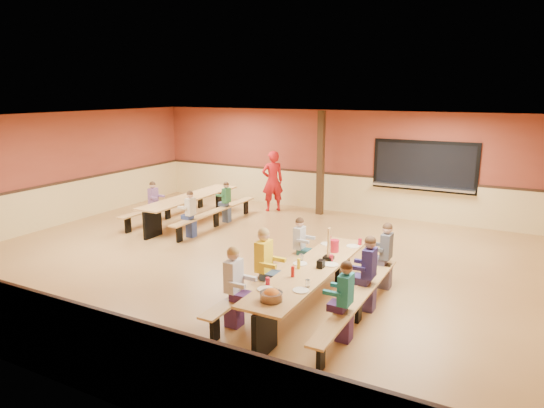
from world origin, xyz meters
The scene contains 23 objects.
ground centered at (0.00, 0.00, 0.00)m, with size 12.00×12.00×0.00m, color olive.
room_envelope centered at (0.00, 0.00, 0.69)m, with size 12.04×10.04×3.02m.
kitchen_pass_through centered at (2.60, 4.96, 1.49)m, with size 2.78×0.28×1.38m.
structural_post centered at (-0.20, 4.40, 1.50)m, with size 0.18×0.18×3.00m, color black.
cafeteria_table_main centered at (2.15, -1.67, 0.53)m, with size 1.91×3.70×0.74m.
cafeteria_table_second centered at (-2.95, 1.84, 0.53)m, with size 1.91×3.70×0.74m.
seated_child_white_left centered at (1.32, -2.70, 0.63)m, with size 0.39×0.32×1.26m, color silver, non-canonical shape.
seated_adult_yellow centered at (1.32, -1.76, 0.65)m, with size 0.42×0.34×1.31m, color yellow, non-canonical shape.
seated_child_grey_left centered at (1.32, -0.33, 0.58)m, with size 0.34×0.28×1.15m, color #B3B3B3, non-canonical shape.
seated_child_teal_right centered at (2.97, -2.34, 0.60)m, with size 0.36×0.30×1.19m, color teal, non-canonical shape.
seated_child_navy_right centered at (2.97, -1.20, 0.63)m, with size 0.39×0.32×1.25m, color navy, non-canonical shape.
seated_child_char_right centered at (2.97, -0.14, 0.61)m, with size 0.37×0.30×1.22m, color #45474E, non-canonical shape.
seated_child_purple_sec centered at (-3.77, 1.29, 0.58)m, with size 0.34×0.28×1.15m, color #764E7D, non-canonical shape.
seated_child_green_sec centered at (-2.12, 2.36, 0.55)m, with size 0.32×0.26×1.11m, color #296639, non-canonical shape.
seated_child_tan_sec centered at (-2.12, 0.76, 0.58)m, with size 0.34×0.28×1.15m, color beige, non-canonical shape.
standing_woman centered at (-1.61, 4.10, 0.91)m, with size 0.66×0.44×1.82m, color #B21416.
punch_pitcher centered at (2.19, -0.72, 0.85)m, with size 0.16×0.16×0.22m, color red.
chip_bowl centered at (2.16, -3.06, 0.81)m, with size 0.32×0.32×0.15m, color orange, non-canonical shape.
napkin_dispenser centered at (2.28, -1.57, 0.80)m, with size 0.10×0.14×0.13m, color black.
condiment_mustard centered at (1.98, -1.78, 0.82)m, with size 0.06×0.06×0.17m, color yellow.
condiment_ketchup centered at (2.05, -2.14, 0.82)m, with size 0.06×0.06×0.17m, color #B2140F.
table_paddle centered at (2.25, -1.15, 0.88)m, with size 0.16×0.16×0.56m.
place_settings centered at (2.15, -1.67, 0.80)m, with size 0.65×3.30×0.11m, color beige, non-canonical shape.
Camera 1 is at (5.06, -8.49, 3.54)m, focal length 32.00 mm.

